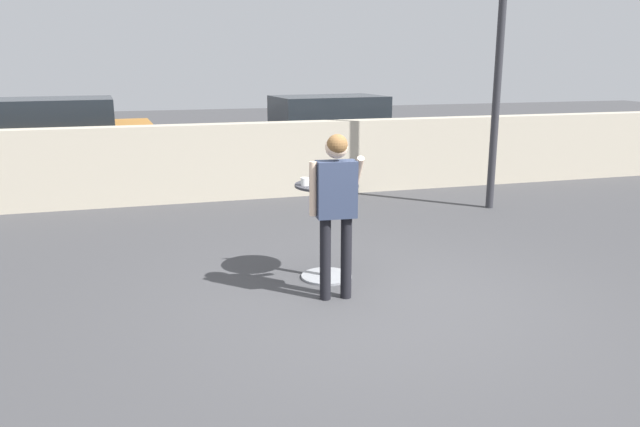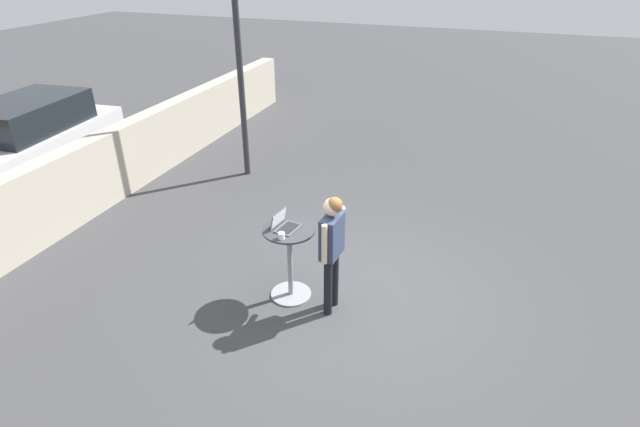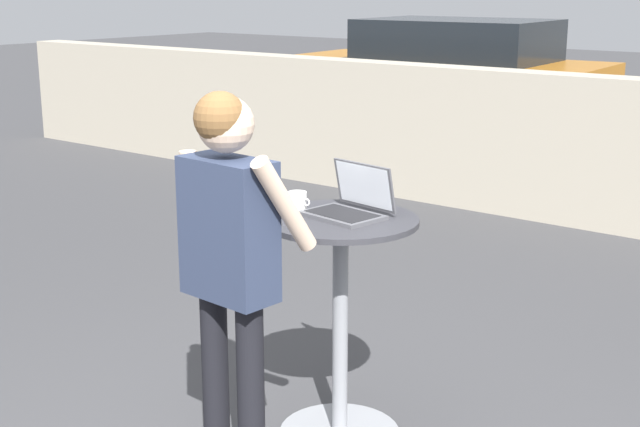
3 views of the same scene
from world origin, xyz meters
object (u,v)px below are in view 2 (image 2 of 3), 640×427
at_px(parked_car_near_street, 28,141).
at_px(street_lamp, 235,9).
at_px(laptop, 285,225).
at_px(coffee_mug, 281,236).
at_px(cafe_table, 290,258).
at_px(standing_person, 332,241).

bearing_deg(parked_car_near_street, street_lamp, -67.20).
distance_m(laptop, coffee_mug, 0.25).
bearing_deg(parked_car_near_street, cafe_table, -105.85).
xyz_separation_m(cafe_table, laptop, (0.01, 0.06, 0.49)).
bearing_deg(laptop, coffee_mug, -165.88).
distance_m(laptop, street_lamp, 4.72).
xyz_separation_m(coffee_mug, parked_car_near_street, (2.06, 6.40, -0.29)).
xyz_separation_m(coffee_mug, standing_person, (0.15, -0.61, -0.04)).
bearing_deg(standing_person, parked_car_near_street, 74.79).
relative_size(laptop, coffee_mug, 3.22).
relative_size(standing_person, street_lamp, 0.32).
bearing_deg(cafe_table, laptop, 82.88).
height_order(coffee_mug, street_lamp, street_lamp).
relative_size(cafe_table, street_lamp, 0.20).
bearing_deg(laptop, cafe_table, -97.12).
height_order(cafe_table, coffee_mug, coffee_mug).
height_order(coffee_mug, parked_car_near_street, parked_car_near_street).
distance_m(laptop, parked_car_near_street, 6.60).
relative_size(cafe_table, parked_car_near_street, 0.25).
height_order(laptop, parked_car_near_street, parked_car_near_street).
height_order(coffee_mug, standing_person, standing_person).
xyz_separation_m(laptop, coffee_mug, (-0.25, -0.06, -0.01)).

